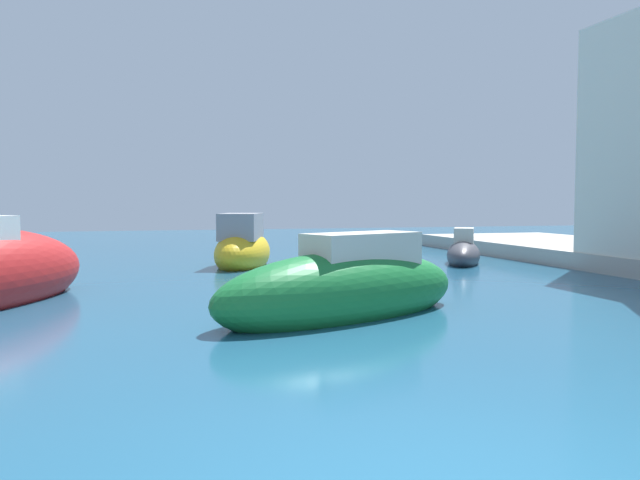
{
  "coord_description": "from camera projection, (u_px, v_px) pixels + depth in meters",
  "views": [
    {
      "loc": [
        -1.81,
        -3.52,
        1.96
      ],
      "look_at": [
        2.49,
        11.9,
        0.97
      ],
      "focal_mm": 35.06,
      "sensor_mm": 36.0,
      "label": 1
    }
  ],
  "objects": [
    {
      "name": "moored_boat_3",
      "position": [
        243.0,
        249.0,
        19.01
      ],
      "size": [
        2.77,
        4.14,
        1.92
      ],
      "rotation": [
        0.0,
        0.0,
        1.22
      ],
      "color": "gold",
      "rests_on": "ground"
    },
    {
      "name": "moored_boat_0",
      "position": [
        345.0,
        289.0,
        10.68
      ],
      "size": [
        5.34,
        3.47,
        1.74
      ],
      "rotation": [
        0.0,
        0.0,
        3.54
      ],
      "color": "#197233",
      "rests_on": "ground"
    },
    {
      "name": "moored_boat_5",
      "position": [
        463.0,
        253.0,
        19.76
      ],
      "size": [
        2.41,
        3.15,
        1.32
      ],
      "rotation": [
        0.0,
        0.0,
        4.19
      ],
      "color": "#3F3F47",
      "rests_on": "ground"
    }
  ]
}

